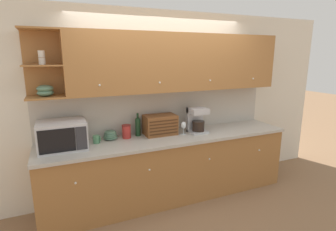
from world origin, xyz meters
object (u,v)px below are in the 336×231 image
Objects in this scene: bowl_stack_on_counter at (110,135)px; wine_bottle at (138,126)px; microwave at (62,135)px; wine_glass at (183,126)px; mug at (97,139)px; storage_canister at (126,131)px; bread_box at (160,125)px; coffee_maker at (197,120)px.

bowl_stack_on_counter is 0.39m from wine_bottle.
wine_glass is (1.58, -0.03, -0.04)m from microwave.
microwave reaches higher than mug.
bread_box is at bearing -3.33° from storage_canister.
bowl_stack_on_counter is 0.52× the size of coffee_maker.
bread_box is (0.31, -0.06, -0.01)m from wine_bottle.
storage_canister is 0.97× the size of wine_glass.
bowl_stack_on_counter is at bearing 24.95° from mug.
bowl_stack_on_counter is 1.03× the size of storage_canister.
microwave is 0.98m from wine_bottle.
coffee_maker is at bearing -0.50° from microwave.
wine_glass reaches higher than bowl_stack_on_counter.
wine_bottle is 0.72× the size of bread_box.
mug is 1.19m from wine_glass.
wine_glass is (1.18, -0.09, 0.07)m from mug.
storage_canister is at bearing 176.67° from bread_box.
mug is 0.56× the size of storage_canister.
microwave is at bearing 179.50° from coffee_maker.
microwave reaches higher than storage_canister.
bowl_stack_on_counter is (0.59, 0.15, -0.11)m from microwave.
mug is 0.28× the size of coffee_maker.
microwave is at bearing -175.95° from bread_box.
wine_bottle is at bearing 11.71° from storage_canister.
microwave is 1.52× the size of coffee_maker.
bowl_stack_on_counter is at bearing 172.22° from coffee_maker.
storage_canister is at bearing 8.11° from mug.
coffee_maker reaches higher than wine_bottle.
bowl_stack_on_counter is at bearing 174.99° from bread_box.
wine_bottle reaches higher than mug.
microwave reaches higher than wine_glass.
microwave is 1.81m from coffee_maker.
wine_glass is (0.30, -0.12, -0.01)m from bread_box.
wine_bottle is (0.17, 0.04, 0.05)m from storage_canister.
bowl_stack_on_counter is 0.69m from bread_box.
mug is 0.21m from bowl_stack_on_counter.
microwave is 5.42× the size of mug.
coffee_maker is (0.83, -0.17, 0.04)m from wine_bottle.
microwave is 0.62m from bowl_stack_on_counter.
microwave is at bearing -171.03° from wine_bottle.
storage_canister is at bearing 172.43° from coffee_maker.
mug is at bearing 176.91° from coffee_maker.
storage_canister reaches higher than bowl_stack_on_counter.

